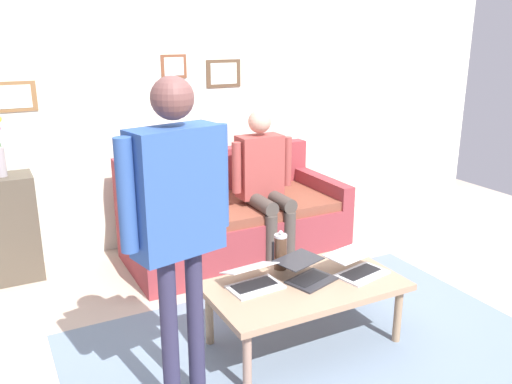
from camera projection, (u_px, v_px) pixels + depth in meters
name	position (u px, v px, depth m)	size (l,w,h in m)	color
ground_plane	(318.00, 346.00, 3.35)	(7.68, 7.68, 0.00)	#BCA793
area_rug	(312.00, 349.00, 3.30)	(2.87, 1.85, 0.01)	slate
back_wall	(186.00, 93.00, 4.82)	(7.04, 0.11, 2.70)	silver
couch	(233.00, 221.00, 4.64)	(1.84, 0.93, 0.88)	maroon
coffee_table	(305.00, 289.00, 3.28)	(1.20, 0.66, 0.41)	#9C7C61
laptop_left	(358.00, 267.00, 3.40)	(0.38, 0.36, 0.11)	silver
laptop_center	(253.00, 280.00, 3.22)	(0.34, 0.29, 0.14)	silver
laptop_right	(307.00, 273.00, 3.31)	(0.37, 0.38, 0.12)	#28282D
french_press	(280.00, 251.00, 3.43)	(0.10, 0.08, 0.26)	#4C3323
side_shelf	(9.00, 229.00, 4.14)	(0.42, 0.32, 0.84)	#4D4336
person_standing	(177.00, 208.00, 2.52)	(0.60, 0.28, 1.71)	#2D2A45
person_seated	(264.00, 178.00, 4.41)	(0.55, 0.51, 1.28)	#473E38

